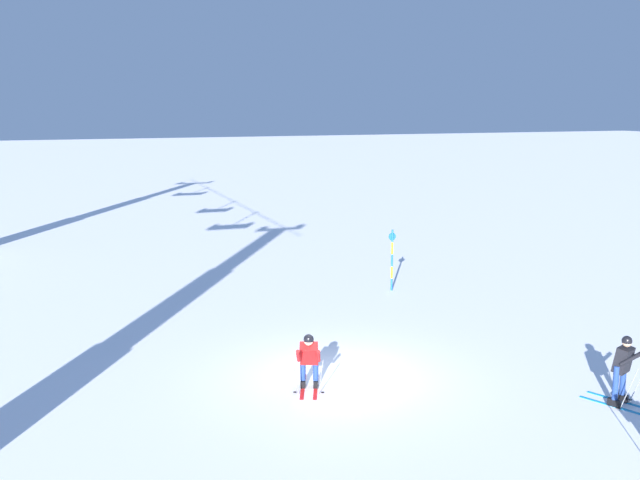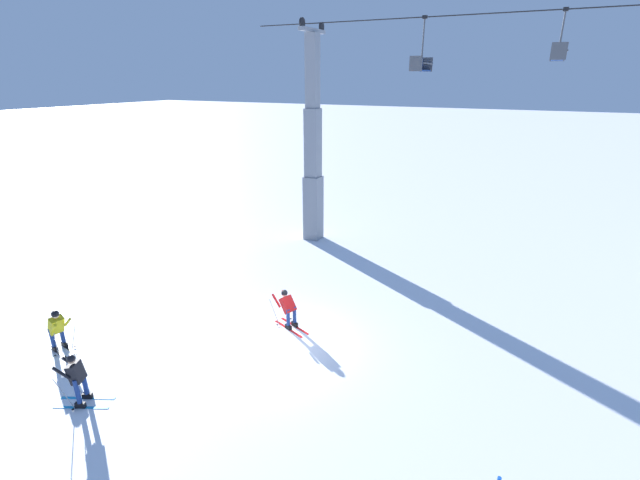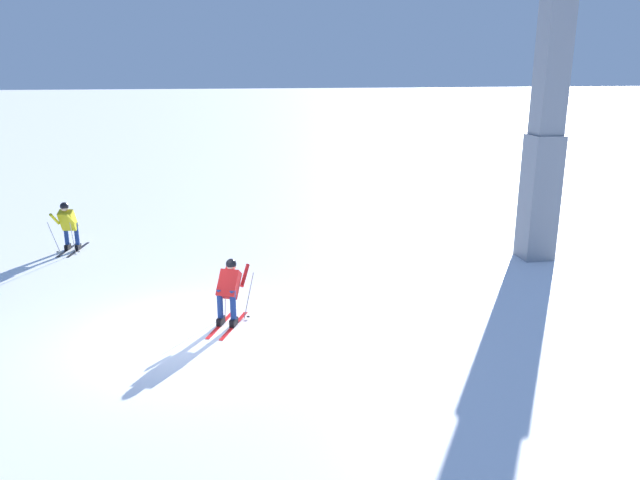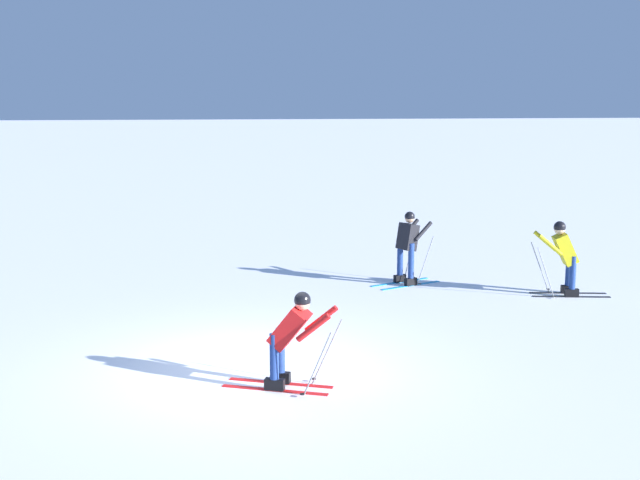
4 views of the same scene
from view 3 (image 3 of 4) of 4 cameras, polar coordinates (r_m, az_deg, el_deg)
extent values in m
plane|color=white|center=(13.63, -12.52, -8.56)|extent=(260.00, 260.00, 0.00)
cube|color=red|center=(14.01, -9.06, -7.64)|extent=(1.48, 0.66, 0.01)
cube|color=black|center=(13.97, -9.08, -7.32)|extent=(0.30, 0.21, 0.16)
cylinder|color=navy|center=(13.82, -9.15, -5.76)|extent=(0.13, 0.13, 0.66)
cube|color=red|center=(13.90, -7.89, -7.78)|extent=(1.48, 0.66, 0.01)
cube|color=black|center=(13.87, -7.91, -7.45)|extent=(0.30, 0.21, 0.16)
cylinder|color=navy|center=(13.71, -7.97, -5.88)|extent=(0.13, 0.13, 0.66)
cube|color=red|center=(13.78, -8.35, -4.01)|extent=(0.69, 0.60, 0.64)
sphere|color=beige|center=(13.83, -8.13, -2.32)|extent=(0.22, 0.22, 0.22)
sphere|color=black|center=(13.82, -8.14, -2.19)|extent=(0.24, 0.24, 0.24)
cylinder|color=red|center=(14.19, -8.65, -3.09)|extent=(0.49, 0.26, 0.43)
cylinder|color=gray|center=(14.43, -8.67, -5.16)|extent=(0.51, 0.09, 1.12)
cylinder|color=black|center=(14.43, -9.03, -6.72)|extent=(0.07, 0.07, 0.01)
cylinder|color=red|center=(14.03, -6.90, -3.24)|extent=(0.49, 0.26, 0.43)
cylinder|color=gray|center=(14.25, -6.59, -5.36)|extent=(0.42, 0.31, 1.12)
cylinder|color=black|center=(14.22, -6.61, -6.99)|extent=(0.07, 0.07, 0.01)
cube|color=gray|center=(19.07, 19.45, 3.67)|extent=(0.88, 0.88, 3.61)
cube|color=gray|center=(18.70, 20.50, 14.54)|extent=(0.74, 0.74, 3.61)
cube|color=black|center=(20.59, -21.26, -0.82)|extent=(1.59, 0.37, 0.01)
cube|color=black|center=(20.57, -21.28, -0.60)|extent=(0.30, 0.16, 0.16)
cylinder|color=navy|center=(20.46, -21.40, 0.55)|extent=(0.13, 0.13, 0.69)
cube|color=black|center=(20.71, -22.08, -0.81)|extent=(1.59, 0.37, 0.01)
cube|color=black|center=(20.69, -22.10, -0.59)|extent=(0.30, 0.16, 0.16)
cylinder|color=navy|center=(20.58, -22.23, 0.55)|extent=(0.13, 0.13, 0.69)
cube|color=gold|center=(20.29, -22.10, 1.70)|extent=(0.57, 0.50, 0.69)
sphere|color=beige|center=(20.08, -22.37, 2.77)|extent=(0.23, 0.23, 0.23)
sphere|color=black|center=(20.07, -22.38, 2.87)|extent=(0.25, 0.25, 0.25)
cylinder|color=gold|center=(19.85, -21.93, 1.79)|extent=(0.52, 0.17, 0.45)
cylinder|color=gray|center=(19.94, -21.67, -0.01)|extent=(0.48, 0.05, 1.19)
cylinder|color=black|center=(20.19, -21.25, -1.02)|extent=(0.07, 0.07, 0.01)
cylinder|color=gold|center=(20.04, -23.13, 1.78)|extent=(0.52, 0.17, 0.45)
cylinder|color=gray|center=(20.16, -23.12, 0.00)|extent=(0.44, 0.22, 1.19)
cylinder|color=black|center=(20.44, -22.91, -0.99)|extent=(0.07, 0.07, 0.01)
camera|label=1|loc=(28.61, 2.17, 18.02)|focal=40.68mm
camera|label=2|loc=(14.03, -78.59, 16.94)|focal=24.72mm
camera|label=4|loc=(16.34, 34.75, 8.09)|focal=46.37mm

